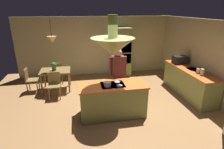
{
  "coord_description": "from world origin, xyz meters",
  "views": [
    {
      "loc": [
        -0.89,
        -4.68,
        2.87
      ],
      "look_at": [
        0.1,
        0.4,
        1.0
      ],
      "focal_mm": 29.52,
      "sensor_mm": 36.0,
      "label": 1
    }
  ],
  "objects": [
    {
      "name": "pendant_light_over_table",
      "position": [
        -1.7,
        1.9,
        1.86
      ],
      "size": [
        0.32,
        0.32,
        0.82
      ],
      "color": "#E0B266"
    },
    {
      "name": "kitchen_island",
      "position": [
        0.0,
        -0.2,
        0.47
      ],
      "size": [
        1.84,
        0.82,
        0.95
      ],
      "color": "#8C934C",
      "rests_on": "ground"
    },
    {
      "name": "ground",
      "position": [
        0.0,
        0.0,
        0.0
      ],
      "size": [
        8.16,
        8.16,
        0.0
      ],
      "primitive_type": "plane",
      "color": "#9E7042"
    },
    {
      "name": "cup_on_table",
      "position": [
        -1.83,
        1.7,
        0.81
      ],
      "size": [
        0.07,
        0.07,
        0.09
      ],
      "primitive_type": "cylinder",
      "color": "white",
      "rests_on": "dining_table"
    },
    {
      "name": "potted_plant_on_table",
      "position": [
        -1.73,
        1.9,
        0.93
      ],
      "size": [
        0.2,
        0.2,
        0.3
      ],
      "color": "#99382D",
      "rests_on": "dining_table"
    },
    {
      "name": "counter_run_right",
      "position": [
        2.84,
        0.6,
        0.48
      ],
      "size": [
        0.73,
        2.43,
        0.93
      ],
      "color": "#8C934C",
      "rests_on": "ground"
    },
    {
      "name": "dining_table",
      "position": [
        -1.7,
        1.9,
        0.65
      ],
      "size": [
        1.05,
        0.82,
        0.76
      ],
      "color": "olive",
      "rests_on": "ground"
    },
    {
      "name": "chair_at_corner",
      "position": [
        -2.6,
        1.9,
        0.5
      ],
      "size": [
        0.4,
        0.4,
        0.87
      ],
      "rotation": [
        0.0,
        0.0,
        1.57
      ],
      "color": "olive",
      "rests_on": "ground"
    },
    {
      "name": "canister_sugar",
      "position": [
        2.84,
        0.18,
        1.01
      ],
      "size": [
        0.14,
        0.14,
        0.15
      ],
      "primitive_type": "cylinder",
      "color": "#E0B78C",
      "rests_on": "counter_run_right"
    },
    {
      "name": "oven_tower",
      "position": [
        1.1,
        3.04,
        1.05
      ],
      "size": [
        0.66,
        0.62,
        2.09
      ],
      "color": "#8C934C",
      "rests_on": "ground"
    },
    {
      "name": "chair_facing_island",
      "position": [
        -1.7,
        1.27,
        0.5
      ],
      "size": [
        0.4,
        0.4,
        0.87
      ],
      "color": "olive",
      "rests_on": "ground"
    },
    {
      "name": "chair_by_back_wall",
      "position": [
        -1.7,
        2.53,
        0.5
      ],
      "size": [
        0.4,
        0.4,
        0.87
      ],
      "rotation": [
        0.0,
        0.0,
        3.14
      ],
      "color": "olive",
      "rests_on": "ground"
    },
    {
      "name": "microwave_on_counter",
      "position": [
        2.84,
        1.32,
        1.07
      ],
      "size": [
        0.46,
        0.36,
        0.28
      ],
      "primitive_type": "cube",
      "color": "#232326",
      "rests_on": "counter_run_right"
    },
    {
      "name": "wall_right",
      "position": [
        3.25,
        0.4,
        1.27
      ],
      "size": [
        0.1,
        7.2,
        2.55
      ],
      "primitive_type": "cube",
      "color": "beige",
      "rests_on": "ground"
    },
    {
      "name": "canister_flour",
      "position": [
        2.84,
        0.0,
        1.03
      ],
      "size": [
        0.12,
        0.12,
        0.2
      ],
      "primitive_type": "cylinder",
      "color": "silver",
      "rests_on": "counter_run_right"
    },
    {
      "name": "cooking_pot_on_cooktop",
      "position": [
        -0.16,
        -0.33,
        1.01
      ],
      "size": [
        0.18,
        0.18,
        0.12
      ],
      "primitive_type": "cylinder",
      "color": "#B2B2B7",
      "rests_on": "kitchen_island"
    },
    {
      "name": "range_hood",
      "position": [
        0.0,
        -0.2,
        1.98
      ],
      "size": [
        1.1,
        1.1,
        1.0
      ],
      "color": "#8C934C"
    },
    {
      "name": "wall_back",
      "position": [
        0.0,
        3.45,
        1.27
      ],
      "size": [
        6.8,
        0.1,
        2.55
      ],
      "primitive_type": "cube",
      "color": "beige",
      "rests_on": "ground"
    },
    {
      "name": "person_at_island",
      "position": [
        0.3,
        0.48,
        1.02
      ],
      "size": [
        0.53,
        0.24,
        1.76
      ],
      "color": "tan",
      "rests_on": "ground"
    }
  ]
}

